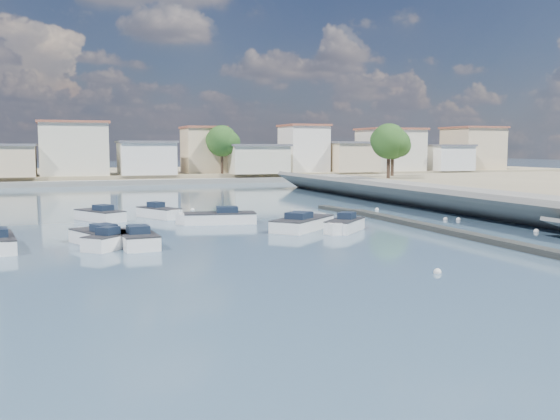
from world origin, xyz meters
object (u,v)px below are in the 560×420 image
(motorboat_b, at_px, (115,241))
(motorboat_e, at_px, (136,239))
(motorboat_h, at_px, (304,224))
(motorboat_c, at_px, (216,219))
(motorboat_d, at_px, (344,226))
(motorboat_g, at_px, (161,213))
(motorboat_a, at_px, (98,238))
(motorboat_f, at_px, (98,216))

(motorboat_b, relative_size, motorboat_e, 0.68)
(motorboat_b, relative_size, motorboat_h, 0.63)
(motorboat_c, distance_m, motorboat_h, 7.25)
(motorboat_h, bearing_deg, motorboat_d, -49.11)
(motorboat_d, distance_m, motorboat_e, 14.12)
(motorboat_g, bearing_deg, motorboat_c, -57.19)
(motorboat_a, distance_m, motorboat_b, 1.82)
(motorboat_c, bearing_deg, motorboat_f, 148.28)
(motorboat_h, bearing_deg, motorboat_a, -170.35)
(motorboat_b, xyz_separation_m, motorboat_h, (13.32, 4.03, 0.00))
(motorboat_b, relative_size, motorboat_c, 0.60)
(motorboat_e, bearing_deg, motorboat_b, -163.36)
(motorboat_c, distance_m, motorboat_e, 11.21)
(motorboat_c, relative_size, motorboat_h, 1.04)
(motorboat_e, bearing_deg, motorboat_g, 75.54)
(motorboat_b, height_order, motorboat_g, same)
(motorboat_a, bearing_deg, motorboat_f, 86.63)
(motorboat_d, xyz_separation_m, motorboat_h, (-1.97, 2.27, 0.00))
(motorboat_f, bearing_deg, motorboat_d, -39.18)
(motorboat_a, bearing_deg, motorboat_b, -63.44)
(motorboat_e, xyz_separation_m, motorboat_f, (-1.31, 13.90, -0.00))
(motorboat_a, relative_size, motorboat_h, 0.88)
(motorboat_c, xyz_separation_m, motorboat_g, (-3.35, 5.20, 0.00))
(motorboat_a, xyz_separation_m, motorboat_e, (2.05, -1.26, -0.00))
(motorboat_g, distance_m, motorboat_h, 13.36)
(motorboat_d, relative_size, motorboat_e, 0.75)
(motorboat_a, distance_m, motorboat_e, 2.41)
(motorboat_b, xyz_separation_m, motorboat_e, (1.24, 0.37, 0.00))
(motorboat_e, bearing_deg, motorboat_h, 16.86)
(motorboat_c, bearing_deg, motorboat_g, 122.81)
(motorboat_b, relative_size, motorboat_d, 0.92)
(motorboat_a, xyz_separation_m, motorboat_c, (9.01, 7.53, 0.00))
(motorboat_f, bearing_deg, motorboat_b, -89.72)
(motorboat_b, bearing_deg, motorboat_f, 90.28)
(motorboat_a, relative_size, motorboat_d, 1.28)
(motorboat_g, relative_size, motorboat_h, 0.77)
(motorboat_c, xyz_separation_m, motorboat_h, (5.12, -5.13, -0.00))
(motorboat_a, bearing_deg, motorboat_c, 39.89)
(motorboat_g, bearing_deg, motorboat_f, -178.97)
(motorboat_c, height_order, motorboat_f, same)
(motorboat_b, xyz_separation_m, motorboat_d, (15.29, 1.76, -0.00))
(motorboat_a, height_order, motorboat_f, same)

